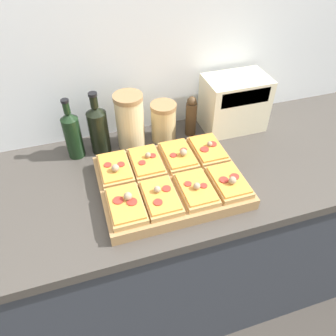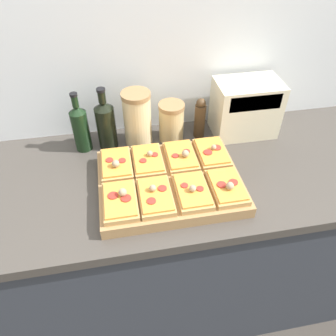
{
  "view_description": "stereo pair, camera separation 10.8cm",
  "coord_description": "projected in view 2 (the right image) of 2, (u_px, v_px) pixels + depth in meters",
  "views": [
    {
      "loc": [
        -0.2,
        -0.56,
        1.78
      ],
      "look_at": [
        0.06,
        0.28,
        0.99
      ],
      "focal_mm": 35.0,
      "sensor_mm": 36.0,
      "label": 1
    },
    {
      "loc": [
        -0.09,
        -0.58,
        1.78
      ],
      "look_at": [
        0.06,
        0.28,
        0.99
      ],
      "focal_mm": 35.0,
      "sensor_mm": 36.0,
      "label": 2
    }
  ],
  "objects": [
    {
      "name": "pizza_slice_back_left",
      "position": [
        116.0,
        164.0,
        1.2
      ],
      "size": [
        0.11,
        0.18,
        0.06
      ],
      "color": "tan",
      "rests_on": "cutting_board"
    },
    {
      "name": "grain_jar_short",
      "position": [
        171.0,
        122.0,
        1.36
      ],
      "size": [
        0.11,
        0.11,
        0.17
      ],
      "color": "tan",
      "rests_on": "kitchen_counter"
    },
    {
      "name": "pizza_slice_front_left",
      "position": [
        120.0,
        201.0,
        1.07
      ],
      "size": [
        0.11,
        0.18,
        0.06
      ],
      "color": "tan",
      "rests_on": "cutting_board"
    },
    {
      "name": "pepper_mill",
      "position": [
        200.0,
        118.0,
        1.37
      ],
      "size": [
        0.05,
        0.05,
        0.18
      ],
      "color": "#47331E",
      "rests_on": "kitchen_counter"
    },
    {
      "name": "toaster_oven",
      "position": [
        245.0,
        108.0,
        1.38
      ],
      "size": [
        0.29,
        0.17,
        0.23
      ],
      "color": "beige",
      "rests_on": "kitchen_counter"
    },
    {
      "name": "kitchen_counter",
      "position": [
        153.0,
        246.0,
        1.55
      ],
      "size": [
        2.63,
        0.67,
        0.93
      ],
      "color": "#333842",
      "rests_on": "ground_plane"
    },
    {
      "name": "olive_oil_bottle",
      "position": [
        80.0,
        127.0,
        1.3
      ],
      "size": [
        0.07,
        0.07,
        0.25
      ],
      "color": "black",
      "rests_on": "kitchen_counter"
    },
    {
      "name": "pizza_slice_back_right",
      "position": [
        212.0,
        153.0,
        1.25
      ],
      "size": [
        0.11,
        0.18,
        0.05
      ],
      "color": "tan",
      "rests_on": "cutting_board"
    },
    {
      "name": "pizza_slice_front_midright",
      "position": [
        192.0,
        191.0,
        1.1
      ],
      "size": [
        0.11,
        0.18,
        0.05
      ],
      "color": "tan",
      "rests_on": "cutting_board"
    },
    {
      "name": "pizza_slice_front_right",
      "position": [
        227.0,
        187.0,
        1.11
      ],
      "size": [
        0.11,
        0.18,
        0.06
      ],
      "color": "tan",
      "rests_on": "cutting_board"
    },
    {
      "name": "wine_bottle",
      "position": [
        106.0,
        124.0,
        1.31
      ],
      "size": [
        0.08,
        0.08,
        0.26
      ],
      "color": "black",
      "rests_on": "kitchen_counter"
    },
    {
      "name": "pizza_slice_front_midleft",
      "position": [
        157.0,
        196.0,
        1.08
      ],
      "size": [
        0.11,
        0.18,
        0.05
      ],
      "color": "tan",
      "rests_on": "cutting_board"
    },
    {
      "name": "wall_back",
      "position": [
        134.0,
        55.0,
        1.29
      ],
      "size": [
        6.0,
        0.06,
        2.5
      ],
      "color": "silver",
      "rests_on": "ground_plane"
    },
    {
      "name": "pizza_slice_back_midleft",
      "position": [
        149.0,
        160.0,
        1.22
      ],
      "size": [
        0.11,
        0.18,
        0.05
      ],
      "color": "tan",
      "rests_on": "cutting_board"
    },
    {
      "name": "grain_jar_tall",
      "position": [
        137.0,
        119.0,
        1.32
      ],
      "size": [
        0.12,
        0.12,
        0.23
      ],
      "color": "beige",
      "rests_on": "kitchen_counter"
    },
    {
      "name": "cutting_board",
      "position": [
        169.0,
        182.0,
        1.18
      ],
      "size": [
        0.5,
        0.39,
        0.04
      ],
      "primitive_type": "cube",
      "color": "#A37A4C",
      "rests_on": "kitchen_counter"
    },
    {
      "name": "pizza_slice_back_midright",
      "position": [
        181.0,
        156.0,
        1.23
      ],
      "size": [
        0.11,
        0.18,
        0.06
      ],
      "color": "tan",
      "rests_on": "cutting_board"
    }
  ]
}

